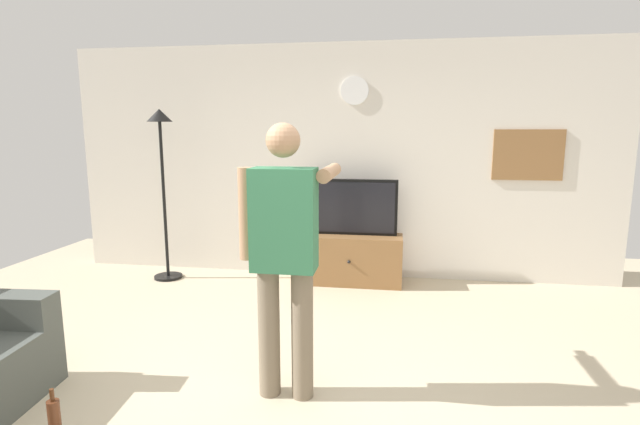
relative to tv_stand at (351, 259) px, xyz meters
name	(u,v)px	position (x,y,z in m)	size (l,w,h in m)	color
ground_plane	(281,413)	(-0.20, -2.60, -0.28)	(8.40, 8.40, 0.00)	beige
back_wall	(338,162)	(-0.20, 0.35, 1.07)	(6.40, 0.10, 2.70)	silver
tv_stand	(351,259)	(0.00, 0.00, 0.00)	(1.15, 0.44, 0.56)	olive
television	(352,207)	(0.00, 0.05, 0.59)	(1.02, 0.07, 0.63)	black
wall_clock	(355,91)	(0.00, 0.29, 1.88)	(0.32, 0.32, 0.03)	white
framed_picture	(528,155)	(1.91, 0.30, 1.18)	(0.74, 0.04, 0.55)	olive
floor_lamp	(162,159)	(-2.14, -0.15, 1.12)	(0.32, 0.32, 1.96)	black
person_standing_nearer_lamp	(285,247)	(-0.21, -2.38, 0.72)	(0.58, 0.78, 1.76)	#7A6B56
beverage_bottle	(55,422)	(-1.35, -3.09, -0.14)	(0.07, 0.07, 0.34)	#592D19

